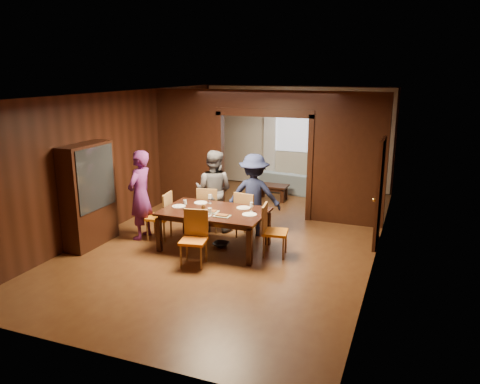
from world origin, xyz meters
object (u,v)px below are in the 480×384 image
at_px(coffee_table, 272,192).
at_px(chair_right, 275,231).
at_px(chair_far_l, 210,209).
at_px(chair_near, 193,239).
at_px(sofa, 290,182).
at_px(person_navy, 254,195).
at_px(dining_table, 215,229).
at_px(chair_left, 159,216).
at_px(person_grey, 214,191).
at_px(hutch, 89,195).
at_px(chair_far_r, 248,214).
at_px(person_purple, 140,195).

distance_m(coffee_table, chair_right, 3.83).
distance_m(coffee_table, chair_far_l, 2.87).
distance_m(chair_far_l, chair_near, 1.84).
distance_m(sofa, chair_right, 4.71).
bearing_deg(person_navy, chair_right, 118.61).
bearing_deg(chair_near, person_navy, 65.93).
bearing_deg(chair_far_l, sofa, -111.45).
relative_size(sofa, dining_table, 1.00).
relative_size(chair_left, chair_far_l, 1.00).
bearing_deg(person_grey, chair_right, 147.61).
bearing_deg(chair_right, hutch, 93.37).
height_order(person_grey, chair_far_r, person_grey).
bearing_deg(chair_left, chair_far_r, 107.35).
xyz_separation_m(dining_table, chair_far_l, (-0.51, 0.90, 0.10)).
height_order(sofa, chair_right, chair_right).
relative_size(person_grey, chair_near, 1.78).
bearing_deg(coffee_table, sofa, 77.55).
bearing_deg(person_purple, person_navy, 117.20).
bearing_deg(chair_far_l, person_purple, 29.09).
height_order(person_grey, dining_table, person_grey).
bearing_deg(person_grey, dining_table, 111.71).
bearing_deg(dining_table, coffee_table, 89.71).
bearing_deg(sofa, chair_right, 109.97).
distance_m(chair_near, hutch, 2.40).
relative_size(person_purple, chair_near, 1.87).
relative_size(person_grey, sofa, 0.88).
bearing_deg(dining_table, chair_right, 3.00).
bearing_deg(chair_far_r, person_purple, 30.61).
bearing_deg(coffee_table, person_grey, -99.94).
bearing_deg(coffee_table, chair_left, -109.37).
height_order(coffee_table, chair_left, chair_left).
distance_m(sofa, coffee_table, 1.00).
xyz_separation_m(dining_table, coffee_table, (0.02, 3.70, -0.18)).
xyz_separation_m(chair_left, chair_far_l, (0.75, 0.83, 0.00)).
xyz_separation_m(person_purple, dining_table, (1.62, 0.01, -0.53)).
xyz_separation_m(chair_far_l, chair_far_r, (0.91, -0.08, 0.00)).
height_order(coffee_table, chair_near, chair_near).
xyz_separation_m(chair_right, chair_far_r, (-0.80, 0.76, 0.00)).
distance_m(dining_table, chair_far_r, 0.91).
bearing_deg(chair_far_r, coffee_table, -74.37).
relative_size(coffee_table, hutch, 0.40).
xyz_separation_m(sofa, chair_left, (-1.49, -4.61, 0.20)).
bearing_deg(chair_far_r, chair_right, 144.82).
distance_m(chair_left, chair_far_l, 1.12).
height_order(chair_right, hutch, hutch).
bearing_deg(person_grey, hutch, 38.42).
xyz_separation_m(dining_table, chair_near, (-0.01, -0.87, 0.10)).
relative_size(sofa, coffee_table, 2.47).
xyz_separation_m(person_navy, chair_left, (-1.70, -0.96, -0.36)).
bearing_deg(chair_near, person_purple, 141.03).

